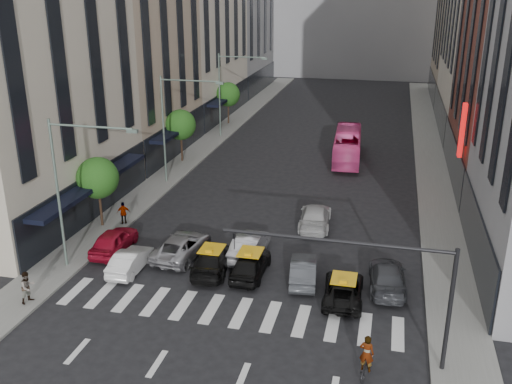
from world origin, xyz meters
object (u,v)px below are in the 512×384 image
Objects in this scene: bus at (347,146)px; pedestrian_far at (124,213)px; pedestrian_near at (28,287)px; car_white_front at (130,261)px; motorcycle at (366,367)px; streetlamp_far at (228,84)px; taxi_left at (212,260)px; streetlamp_mid at (174,116)px; car_red at (114,240)px; streetlamp_near at (71,176)px; taxi_center at (251,264)px.

bus is 6.35× the size of pedestrian_far.
pedestrian_near is 10.92m from pedestrian_far.
car_white_front is 2.27× the size of pedestrian_near.
streetlamp_far is at bearing -55.17° from motorcycle.
streetlamp_mid is at bearing -68.59° from taxi_left.
bus is at bearing -73.09° from motorcycle.
streetlamp_far reaches higher than pedestrian_far.
streetlamp_far reaches higher than taxi_left.
streetlamp_far reaches higher than car_red.
pedestrian_far is (-1.24, 3.97, 0.20)m from car_red.
streetlamp_near is 2.02× the size of car_red.
streetlamp_near is 16.00m from streetlamp_mid.
taxi_left is (7.78, -14.41, -5.19)m from streetlamp_mid.
car_white_front is at bearing -17.49° from pedestrian_near.
bus is at bearing -148.82° from pedestrian_far.
bus is 33.83m from pedestrian_near.
motorcycle is (17.25, -22.08, -5.48)m from streetlamp_mid.
pedestrian_far is (-0.36, 6.60, -4.95)m from streetlamp_near.
motorcycle is at bearing 93.29° from bus.
taxi_center is (10.14, 1.57, -5.15)m from streetlamp_near.
streetlamp_far is 2.23× the size of car_white_front.
streetlamp_near is 1.00× the size of streetlamp_far.
pedestrian_far is at bearing -38.58° from taxi_left.
bus is (13.58, -5.60, -4.47)m from streetlamp_far.
car_red is at bearing -6.02° from taxi_center.
taxi_left reaches higher than motorcycle.
pedestrian_near is at bearing 65.15° from pedestrian_far.
streetlamp_far reaches higher than bus.
car_white_front is 2.51× the size of motorcycle.
car_white_front is (3.04, 0.45, -5.24)m from streetlamp_near.
streetlamp_far is 42.17m from motorcycle.
streetlamp_far is 32.13m from car_white_front.
bus reaches higher than car_red.
streetlamp_mid is 17.18m from taxi_left.
car_red reaches higher than taxi_left.
streetlamp_far is at bearing -71.05° from taxi_center.
taxi_center is 2.72× the size of pedestrian_far.
streetlamp_near is 6.08m from car_white_front.
motorcycle is at bearing 120.55° from pedestrian_far.
taxi_left is 12.19m from motorcycle.
pedestrian_near is (-8.36, -5.91, 0.32)m from taxi_left.
streetlamp_near reaches higher than pedestrian_near.
taxi_center is at bearing -41.48° from pedestrian_near.
streetlamp_mid is at bearing -115.85° from pedestrian_far.
streetlamp_mid reaches higher than bus.
streetlamp_near is 30.02m from bus.
streetlamp_mid reaches higher than taxi_left.
bus is at bearing -22.41° from streetlamp_far.
taxi_left is (7.78, -30.41, -5.19)m from streetlamp_far.
pedestrian_near reaches higher than pedestrian_far.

